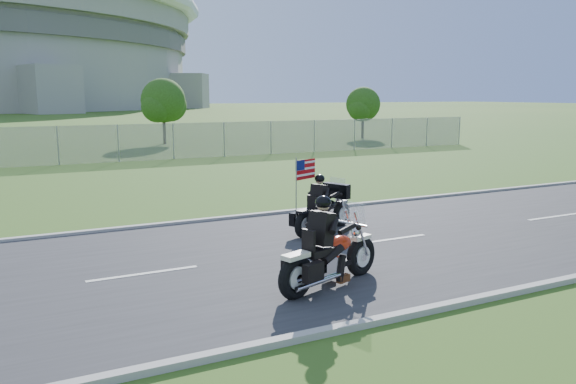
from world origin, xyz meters
name	(u,v)px	position (x,y,z in m)	size (l,w,h in m)	color
ground	(237,263)	(0.00, 0.00, 0.00)	(420.00, 420.00, 0.00)	#2E531A
road	(237,262)	(0.00, 0.00, 0.02)	(120.00, 8.00, 0.04)	#28282B
curb_north	(184,223)	(0.00, 4.05, 0.05)	(120.00, 0.18, 0.12)	#9E9B93
curb_south	(334,330)	(0.00, -4.05, 0.05)	(120.00, 0.18, 0.12)	#9E9B93
tree_fence_near	(164,103)	(6.04, 30.04, 2.97)	(3.52, 3.28, 4.75)	#382316
tree_fence_far	(363,106)	(22.04, 28.03, 2.64)	(3.08, 2.87, 4.20)	#382316
motorcycle_lead	(329,259)	(0.96, -2.25, 0.57)	(2.59, 1.21, 1.80)	black
motorcycle_follow	(323,213)	(2.99, 1.47, 0.54)	(2.20, 1.24, 1.95)	black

